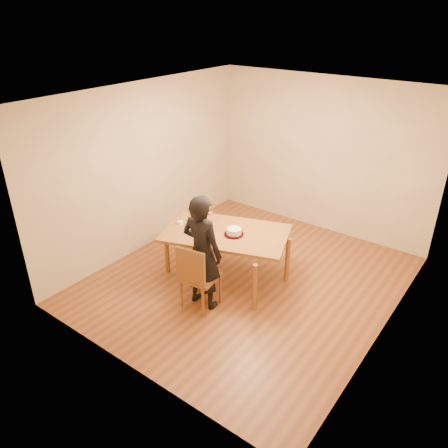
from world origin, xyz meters
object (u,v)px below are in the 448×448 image
Objects in this scene: dining_table at (226,233)px; cake_plate at (234,234)px; person at (202,252)px; dining_chair at (201,277)px; cake at (234,231)px.

cake_plate is (0.14, -0.00, 0.03)m from dining_table.
person is (0.15, -0.73, 0.08)m from dining_table.
dining_chair is 1.55× the size of cake_plate.
dining_table reaches higher than dining_chair.
person is at bearing -89.52° from cake_plate.
cake is at bearing -21.36° from dining_table.
cake reaches higher than dining_chair.
dining_chair is 0.27× the size of person.
dining_table is at bearing -81.11° from person.
person is (0.01, -0.73, 0.00)m from cake.
cake is (-0.00, 0.00, 0.04)m from cake_plate.
cake is (-0.01, 0.77, 0.36)m from dining_chair.
dining_chair is 2.08× the size of cake.
person is at bearing -89.52° from cake.
dining_chair is at bearing -98.52° from dining_table.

